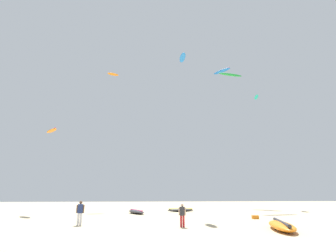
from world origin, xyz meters
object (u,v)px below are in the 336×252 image
Objects in this scene: person_midground at (80,211)px; kite_aloft_2 at (113,74)px; kite_aloft_4 at (222,71)px; kite_grounded_far at (282,226)px; cooler_box at (255,217)px; kite_aloft_0 at (52,131)px; kite_aloft_1 at (183,58)px; kite_aloft_5 at (230,75)px; kite_grounded_mid at (136,212)px; kite_grounded_near at (181,210)px; person_foreground at (182,213)px; kite_aloft_3 at (256,97)px.

kite_aloft_2 is (-1.61, 21.35, 21.74)m from person_midground.
kite_aloft_4 reaches higher than kite_aloft_2.
kite_grounded_far is 8.87× the size of cooler_box.
kite_aloft_4 is (27.55, 16.48, 17.82)m from kite_aloft_0.
cooler_box is 0.20× the size of kite_aloft_0.
kite_aloft_1 is 14.02m from kite_aloft_5.
kite_aloft_4 is (21.96, 6.63, 4.91)m from kite_aloft_2.
kite_grounded_mid reaches higher than cooler_box.
kite_aloft_1 reaches higher than person_midground.
kite_grounded_near is 0.86× the size of kite_aloft_4.
kite_aloft_0 is at bearing -149.11° from kite_aloft_4.
person_foreground reaches higher than cooler_box.
person_midground reaches higher than kite_grounded_mid.
kite_aloft_3 reaches higher than kite_grounded_mid.
kite_grounded_mid is (-3.71, 11.97, -0.69)m from person_foreground.
kite_aloft_5 reaches higher than person_foreground.
kite_aloft_0 is 29.07m from kite_aloft_5.
kite_grounded_mid is (-5.45, -2.72, 0.03)m from kite_grounded_near.
kite_aloft_0 is (-10.91, 1.16, 9.62)m from kite_grounded_mid.
kite_aloft_2 reaches higher than kite_aloft_1.
kite_grounded_far is at bearing -54.59° from kite_grounded_mid.
kite_grounded_mid is 1.55× the size of kite_aloft_3.
kite_grounded_near reaches higher than cooler_box.
person_foreground is at bearing -72.79° from kite_grounded_mid.
person_foreground is at bearing -41.92° from kite_aloft_0.
cooler_box is (5.65, -9.57, -0.03)m from kite_grounded_near.
person_midground is 15.23m from cooler_box.
kite_aloft_4 is (11.20, 14.92, 27.47)m from kite_grounded_near.
kite_grounded_mid is at bearing -6.07° from kite_aloft_0.
kite_aloft_5 is (20.19, -3.52, -1.06)m from kite_aloft_2.
person_midground is 0.39× the size of kite_aloft_5.
person_foreground is 21.58m from kite_aloft_0.
kite_grounded_near is at bearing -152.34° from kite_aloft_3.
person_midground is 0.67× the size of kite_aloft_3.
kite_aloft_0 is at bearing 167.86° from kite_aloft_1.
kite_grounded_near is 6.09m from kite_grounded_mid.
kite_grounded_far is 1.95× the size of kite_aloft_3.
kite_grounded_near is 17.15m from kite_grounded_far.
kite_grounded_far is 1.11× the size of kite_aloft_5.
kite_aloft_5 reaches higher than kite_aloft_0.
kite_aloft_4 is at bearing 16.80° from kite_aloft_2.
kite_aloft_2 is at bearing 115.79° from kite_grounded_mid.
kite_aloft_5 is at bearing 26.88° from kite_grounded_near.
person_foreground is at bearing -145.30° from cooler_box.
kite_aloft_4 reaches higher than kite_aloft_3.
kite_aloft_5 is (11.16, 19.46, 20.78)m from person_foreground.
person_foreground is 0.32× the size of kite_grounded_far.
person_foreground is 32.96m from kite_aloft_2.
kite_aloft_0 reaches higher than person_midground.
kite_aloft_0 reaches higher than kite_grounded_near.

